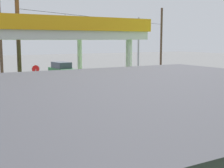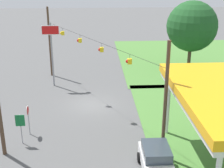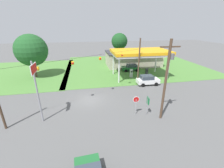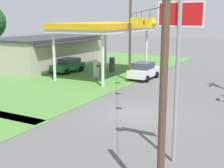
% 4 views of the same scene
% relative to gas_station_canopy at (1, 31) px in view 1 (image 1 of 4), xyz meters
% --- Properties ---
extents(ground_plane, '(160.00, 160.00, 0.00)m').
position_rel_gas_station_canopy_xyz_m(ground_plane, '(-10.94, -8.84, -5.17)').
color(ground_plane, '#565656').
extents(gas_station_canopy, '(11.52, 6.94, 5.67)m').
position_rel_gas_station_canopy_xyz_m(gas_station_canopy, '(0.00, 0.00, 0.00)').
color(gas_station_canopy, silver).
rests_on(gas_station_canopy, ground).
extents(fuel_pump_near, '(0.71, 0.56, 1.78)m').
position_rel_gas_station_canopy_xyz_m(fuel_pump_near, '(-1.71, -0.00, -4.32)').
color(fuel_pump_near, gray).
rests_on(fuel_pump_near, ground).
extents(car_at_pumps_rear, '(4.25, 2.30, 1.62)m').
position_rel_gas_station_canopy_xyz_m(car_at_pumps_rear, '(-0.42, 4.59, -4.32)').
color(car_at_pumps_rear, '#1E602D').
rests_on(car_at_pumps_rear, ground).
extents(car_on_crossroad, '(2.37, 5.11, 1.99)m').
position_rel_gas_station_canopy_xyz_m(car_on_crossroad, '(-11.47, -22.83, -4.16)').
color(car_on_crossroad, '#1E602D').
rests_on(car_on_crossroad, ground).
extents(stop_sign_roadside, '(0.80, 0.08, 2.50)m').
position_rel_gas_station_canopy_xyz_m(stop_sign_roadside, '(-5.46, -13.78, -3.35)').
color(stop_sign_roadside, '#99999E').
rests_on(stop_sign_roadside, ground).
extents(stop_sign_overhead, '(0.22, 1.90, 7.16)m').
position_rel_gas_station_canopy_xyz_m(stop_sign_overhead, '(-16.51, -13.14, -0.22)').
color(stop_sign_overhead, gray).
rests_on(stop_sign_overhead, ground).
extents(route_sign, '(0.10, 0.70, 2.40)m').
position_rel_gas_station_canopy_xyz_m(route_sign, '(-4.06, -14.08, -3.46)').
color(route_sign, gray).
rests_on(route_sign, ground).
extents(utility_pole_main, '(2.20, 0.44, 9.26)m').
position_rel_gas_station_canopy_xyz_m(utility_pole_main, '(-2.63, -15.05, 0.02)').
color(utility_pole_main, '#4C3828').
rests_on(utility_pole_main, ground).
extents(signal_span_gantry, '(18.80, 10.24, 8.39)m').
position_rel_gas_station_canopy_xyz_m(signal_span_gantry, '(-10.94, -8.85, -0.58)').
color(signal_span_gantry, '#4C3828').
rests_on(signal_span_gantry, ground).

